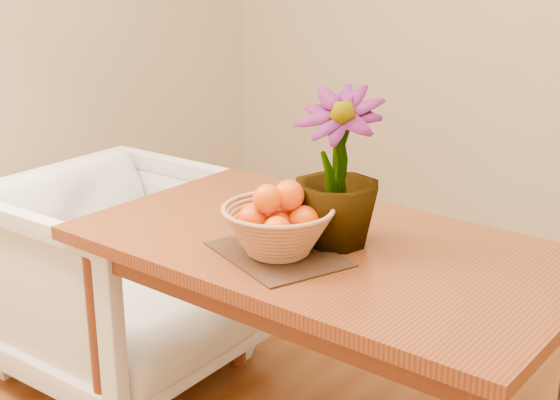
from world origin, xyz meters
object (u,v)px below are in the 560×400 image
Objects in this scene: table at (324,270)px; wicker_basket at (278,232)px; potted_plant at (337,168)px; armchair at (123,267)px.

wicker_basket reaches higher than table.
wicker_basket is at bearing -128.36° from potted_plant.
potted_plant is at bearing 66.95° from wicker_basket.
potted_plant is at bearing 15.14° from table.
wicker_basket is at bearing -104.29° from armchair.
wicker_basket is 0.36× the size of armchair.
table is 0.31m from potted_plant.
table is at bearing 75.64° from wicker_basket.
table is 0.22m from wicker_basket.
wicker_basket is (-0.04, -0.16, 0.15)m from table.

